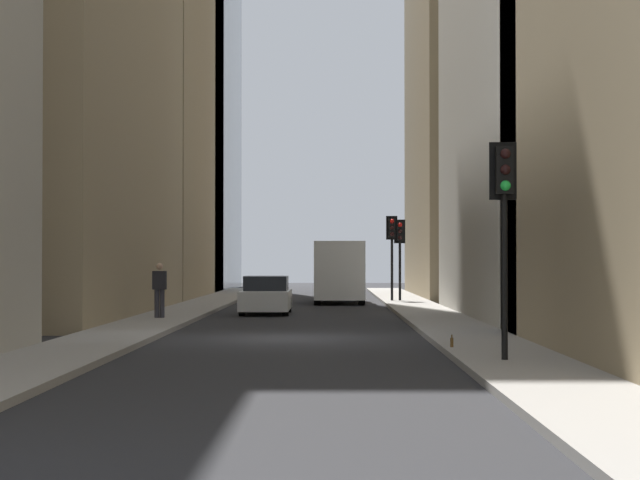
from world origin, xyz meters
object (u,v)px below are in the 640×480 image
object	(u,v)px
traffic_light_foreground	(504,199)
traffic_light_far_junction	(392,238)
pedestrian	(159,288)
delivery_truck	(339,272)
discarded_bottle	(452,342)
traffic_light_midblock	(400,241)
sedan_white	(266,296)

from	to	relation	value
traffic_light_foreground	traffic_light_far_junction	distance (m)	30.30
traffic_light_foreground	pedestrian	world-z (taller)	traffic_light_foreground
delivery_truck	discarded_bottle	world-z (taller)	delivery_truck
traffic_light_far_junction	discarded_bottle	world-z (taller)	traffic_light_far_junction
traffic_light_far_junction	pedestrian	world-z (taller)	traffic_light_far_junction
traffic_light_far_junction	pedestrian	size ratio (longest dim) A/B	2.20
discarded_bottle	pedestrian	bearing A→B (deg)	34.17
delivery_truck	traffic_light_far_junction	size ratio (longest dim) A/B	1.65
traffic_light_foreground	discarded_bottle	world-z (taller)	traffic_light_foreground
delivery_truck	traffic_light_midblock	size ratio (longest dim) A/B	1.73
traffic_light_foreground	traffic_light_far_junction	world-z (taller)	traffic_light_foreground
sedan_white	traffic_light_far_junction	size ratio (longest dim) A/B	1.10
traffic_light_far_junction	discarded_bottle	bearing A→B (deg)	179.47
traffic_light_foreground	traffic_light_far_junction	xyz separation A→B (m)	(30.30, 0.41, -0.16)
traffic_light_foreground	discarded_bottle	size ratio (longest dim) A/B	15.27
delivery_truck	pedestrian	world-z (taller)	delivery_truck
traffic_light_far_junction	delivery_truck	bearing A→B (deg)	85.07
traffic_light_far_junction	discarded_bottle	xyz separation A→B (m)	(-27.32, 0.25, -2.76)
sedan_white	traffic_light_far_junction	bearing A→B (deg)	-27.49
traffic_light_midblock	discarded_bottle	world-z (taller)	traffic_light_midblock
traffic_light_foreground	discarded_bottle	distance (m)	4.22
traffic_light_far_junction	pedestrian	bearing A→B (deg)	151.21
pedestrian	traffic_light_foreground	bearing A→B (deg)	-149.51
delivery_truck	sedan_white	world-z (taller)	delivery_truck
traffic_light_foreground	traffic_light_midblock	size ratio (longest dim) A/B	1.10
traffic_light_foreground	sedan_white	bearing A→B (deg)	15.65
pedestrian	discarded_bottle	world-z (taller)	pedestrian
traffic_light_foreground	pedestrian	distance (m)	17.52
traffic_light_foreground	traffic_light_midblock	bearing A→B (deg)	0.08
pedestrian	traffic_light_midblock	bearing A→B (deg)	-29.74
traffic_light_midblock	traffic_light_far_junction	distance (m)	0.40
delivery_truck	pedestrian	bearing A→B (deg)	158.98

